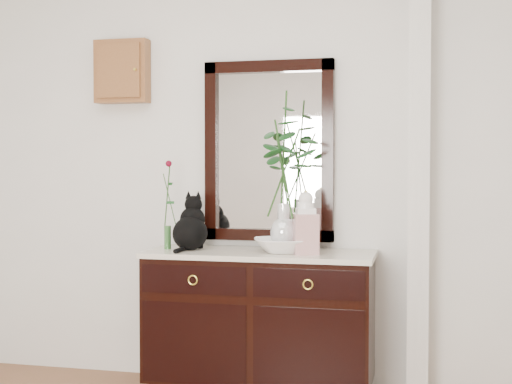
% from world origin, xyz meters
% --- Properties ---
extents(wall_back, '(3.60, 0.04, 2.70)m').
position_xyz_m(wall_back, '(0.00, 1.98, 1.35)').
color(wall_back, silver).
rests_on(wall_back, ground).
extents(pilaster, '(0.12, 0.20, 2.70)m').
position_xyz_m(pilaster, '(1.00, 1.90, 1.35)').
color(pilaster, silver).
rests_on(pilaster, ground).
extents(sideboard, '(1.33, 0.52, 0.82)m').
position_xyz_m(sideboard, '(0.10, 1.73, 0.47)').
color(sideboard, black).
rests_on(sideboard, ground).
extents(wall_mirror, '(0.80, 0.06, 1.10)m').
position_xyz_m(wall_mirror, '(0.10, 1.97, 1.44)').
color(wall_mirror, black).
rests_on(wall_mirror, wall_back).
extents(key_cabinet, '(0.35, 0.10, 0.40)m').
position_xyz_m(key_cabinet, '(-0.85, 1.94, 1.95)').
color(key_cabinet, brown).
rests_on(key_cabinet, wall_back).
extents(cat, '(0.23, 0.28, 0.33)m').
position_xyz_m(cat, '(-0.33, 1.72, 1.01)').
color(cat, black).
rests_on(cat, sideboard).
extents(lotus_bowl, '(0.44, 0.44, 0.08)m').
position_xyz_m(lotus_bowl, '(0.24, 1.71, 0.89)').
color(lotus_bowl, white).
rests_on(lotus_bowl, sideboard).
extents(vase_branches, '(0.58, 0.58, 0.92)m').
position_xyz_m(vase_branches, '(0.24, 1.71, 1.33)').
color(vase_branches, silver).
rests_on(vase_branches, lotus_bowl).
extents(bud_vase_rose, '(0.07, 0.07, 0.54)m').
position_xyz_m(bud_vase_rose, '(-0.47, 1.72, 1.12)').
color(bud_vase_rose, '#366831').
rests_on(bud_vase_rose, sideboard).
extents(ginger_jar, '(0.17, 0.17, 0.36)m').
position_xyz_m(ginger_jar, '(0.38, 1.67, 1.03)').
color(ginger_jar, white).
rests_on(ginger_jar, sideboard).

